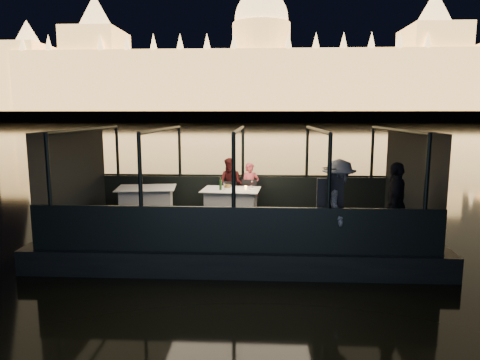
{
  "coord_description": "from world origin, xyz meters",
  "views": [
    {
      "loc": [
        0.53,
        -10.0,
        3.18
      ],
      "look_at": [
        0.0,
        0.4,
        1.55
      ],
      "focal_mm": 32.0,
      "sensor_mm": 36.0,
      "label": 1
    }
  ],
  "objects_px": {
    "chair_port_left": "(229,197)",
    "wine_bottle": "(221,184)",
    "coat_stand": "(328,205)",
    "chair_port_right": "(249,197)",
    "dining_table_aft": "(147,202)",
    "passenger_stripe": "(338,205)",
    "dining_table_central": "(231,204)",
    "person_man_maroon": "(231,184)",
    "person_woman_coral": "(250,185)",
    "passenger_dark": "(395,205)"
  },
  "relations": [
    {
      "from": "dining_table_central",
      "to": "chair_port_right",
      "type": "bearing_deg",
      "value": 49.98
    },
    {
      "from": "coat_stand",
      "to": "passenger_dark",
      "type": "height_order",
      "value": "coat_stand"
    },
    {
      "from": "person_woman_coral",
      "to": "wine_bottle",
      "type": "relative_size",
      "value": 4.31
    },
    {
      "from": "passenger_dark",
      "to": "chair_port_right",
      "type": "bearing_deg",
      "value": -108.85
    },
    {
      "from": "coat_stand",
      "to": "passenger_dark",
      "type": "xyz_separation_m",
      "value": [
        1.39,
        0.3,
        -0.05
      ]
    },
    {
      "from": "dining_table_central",
      "to": "passenger_dark",
      "type": "distance_m",
      "value": 4.09
    },
    {
      "from": "chair_port_left",
      "to": "wine_bottle",
      "type": "height_order",
      "value": "wine_bottle"
    },
    {
      "from": "chair_port_right",
      "to": "person_man_maroon",
      "type": "distance_m",
      "value": 0.73
    },
    {
      "from": "dining_table_central",
      "to": "chair_port_right",
      "type": "xyz_separation_m",
      "value": [
        0.45,
        0.53,
        0.06
      ]
    },
    {
      "from": "person_man_maroon",
      "to": "dining_table_central",
      "type": "bearing_deg",
      "value": -64.26
    },
    {
      "from": "dining_table_central",
      "to": "chair_port_left",
      "type": "relative_size",
      "value": 1.74
    },
    {
      "from": "chair_port_left",
      "to": "person_man_maroon",
      "type": "relative_size",
      "value": 0.57
    },
    {
      "from": "passenger_stripe",
      "to": "coat_stand",
      "type": "bearing_deg",
      "value": 138.62
    },
    {
      "from": "passenger_stripe",
      "to": "passenger_dark",
      "type": "relative_size",
      "value": 1.04
    },
    {
      "from": "dining_table_central",
      "to": "dining_table_aft",
      "type": "distance_m",
      "value": 2.2
    },
    {
      "from": "dining_table_aft",
      "to": "person_woman_coral",
      "type": "relative_size",
      "value": 1.1
    },
    {
      "from": "chair_port_left",
      "to": "coat_stand",
      "type": "distance_m",
      "value": 3.69
    },
    {
      "from": "dining_table_central",
      "to": "passenger_stripe",
      "type": "xyz_separation_m",
      "value": [
        2.31,
        -2.21,
        0.47
      ]
    },
    {
      "from": "chair_port_right",
      "to": "person_man_maroon",
      "type": "height_order",
      "value": "person_man_maroon"
    },
    {
      "from": "chair_port_left",
      "to": "passenger_stripe",
      "type": "height_order",
      "value": "passenger_stripe"
    },
    {
      "from": "person_woman_coral",
      "to": "passenger_dark",
      "type": "xyz_separation_m",
      "value": [
        3.01,
        -2.93,
        0.1
      ]
    },
    {
      "from": "chair_port_left",
      "to": "wine_bottle",
      "type": "xyz_separation_m",
      "value": [
        -0.16,
        -0.64,
        0.47
      ]
    },
    {
      "from": "person_man_maroon",
      "to": "wine_bottle",
      "type": "xyz_separation_m",
      "value": [
        -0.19,
        -1.05,
        0.17
      ]
    },
    {
      "from": "coat_stand",
      "to": "passenger_dark",
      "type": "relative_size",
      "value": 0.97
    },
    {
      "from": "person_woman_coral",
      "to": "passenger_dark",
      "type": "relative_size",
      "value": 0.78
    },
    {
      "from": "person_man_maroon",
      "to": "passenger_dark",
      "type": "relative_size",
      "value": 0.85
    },
    {
      "from": "dining_table_aft",
      "to": "wine_bottle",
      "type": "distance_m",
      "value": 2.02
    },
    {
      "from": "chair_port_right",
      "to": "coat_stand",
      "type": "relative_size",
      "value": 0.53
    },
    {
      "from": "dining_table_central",
      "to": "passenger_dark",
      "type": "relative_size",
      "value": 0.84
    },
    {
      "from": "person_woman_coral",
      "to": "person_man_maroon",
      "type": "bearing_deg",
      "value": 154.07
    },
    {
      "from": "dining_table_aft",
      "to": "person_man_maroon",
      "type": "bearing_deg",
      "value": 22.83
    },
    {
      "from": "chair_port_right",
      "to": "dining_table_aft",
      "type": "bearing_deg",
      "value": -158.8
    },
    {
      "from": "dining_table_central",
      "to": "wine_bottle",
      "type": "relative_size",
      "value": 4.65
    },
    {
      "from": "dining_table_aft",
      "to": "person_man_maroon",
      "type": "xyz_separation_m",
      "value": [
        2.13,
        0.9,
        0.36
      ]
    },
    {
      "from": "person_man_maroon",
      "to": "coat_stand",
      "type": "bearing_deg",
      "value": -35.68
    },
    {
      "from": "dining_table_central",
      "to": "person_woman_coral",
      "type": "distance_m",
      "value": 1.02
    },
    {
      "from": "chair_port_right",
      "to": "coat_stand",
      "type": "xyz_separation_m",
      "value": [
        1.64,
        -2.93,
        0.45
      ]
    },
    {
      "from": "coat_stand",
      "to": "person_woman_coral",
      "type": "relative_size",
      "value": 1.24
    },
    {
      "from": "chair_port_right",
      "to": "coat_stand",
      "type": "height_order",
      "value": "coat_stand"
    },
    {
      "from": "chair_port_right",
      "to": "wine_bottle",
      "type": "distance_m",
      "value": 1.06
    },
    {
      "from": "person_man_maroon",
      "to": "passenger_dark",
      "type": "xyz_separation_m",
      "value": [
        3.56,
        -3.04,
        0.1
      ]
    },
    {
      "from": "dining_table_aft",
      "to": "chair_port_left",
      "type": "bearing_deg",
      "value": 13.03
    },
    {
      "from": "chair_port_left",
      "to": "dining_table_central",
      "type": "bearing_deg",
      "value": -75.12
    },
    {
      "from": "dining_table_central",
      "to": "passenger_stripe",
      "type": "relative_size",
      "value": 0.81
    },
    {
      "from": "chair_port_left",
      "to": "coat_stand",
      "type": "relative_size",
      "value": 0.5
    },
    {
      "from": "dining_table_central",
      "to": "coat_stand",
      "type": "distance_m",
      "value": 3.22
    },
    {
      "from": "chair_port_right",
      "to": "wine_bottle",
      "type": "xyz_separation_m",
      "value": [
        -0.71,
        -0.64,
        0.47
      ]
    },
    {
      "from": "person_woman_coral",
      "to": "wine_bottle",
      "type": "bearing_deg",
      "value": -141.93
    },
    {
      "from": "chair_port_right",
      "to": "wine_bottle",
      "type": "relative_size",
      "value": 2.86
    },
    {
      "from": "passenger_dark",
      "to": "wine_bottle",
      "type": "distance_m",
      "value": 4.24
    }
  ]
}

